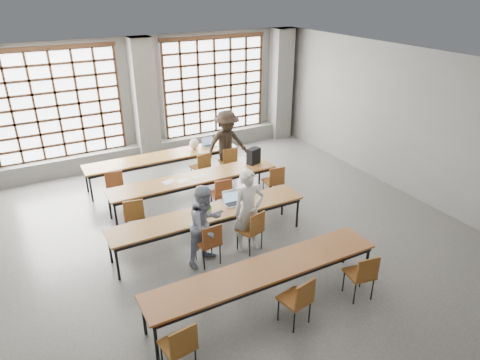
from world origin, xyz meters
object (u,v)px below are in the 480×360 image
at_px(chair_mid_centre, 222,192).
at_px(desk_row_b, 195,180).
at_px(laptop_front, 232,201).
at_px(backpack, 254,156).
at_px(desk_row_c, 210,215).
at_px(student_male, 249,211).
at_px(chair_near_left, 180,343).
at_px(student_female, 206,225).
at_px(chair_near_right, 363,272).
at_px(plastic_bag, 194,144).
at_px(desk_row_a, 163,158).
at_px(chair_mid_left, 134,213).
at_px(desk_row_d, 265,272).
at_px(chair_back_left, 115,183).
at_px(chair_front_right, 253,227).
at_px(phone, 220,212).
at_px(chair_front_left, 209,240).
at_px(laptop_back, 209,143).
at_px(green_box, 205,209).
at_px(chair_mid_right, 275,179).
at_px(chair_near_mid, 299,297).
at_px(chair_back_mid, 202,165).
at_px(red_pouch, 177,342).
at_px(chair_back_right, 229,159).
at_px(student_back, 227,144).

bearing_deg(chair_mid_centre, desk_row_b, 121.90).
relative_size(laptop_front, backpack, 0.96).
distance_m(desk_row_c, student_male, 0.80).
height_order(chair_near_left, student_female, student_female).
bearing_deg(chair_near_left, chair_near_right, 0.01).
relative_size(student_male, plastic_bag, 5.91).
height_order(desk_row_a, chair_mid_left, chair_mid_left).
relative_size(chair_near_left, laptop_front, 2.30).
relative_size(desk_row_d, chair_back_left, 4.55).
bearing_deg(chair_front_right, desk_row_b, 96.35).
bearing_deg(chair_back_left, desk_row_a, 23.90).
bearing_deg(chair_front_right, phone, 130.15).
xyz_separation_m(desk_row_d, chair_front_left, (-0.33, 1.43, -0.13)).
height_order(laptop_back, green_box, laptop_back).
distance_m(chair_mid_right, green_box, 2.42).
bearing_deg(chair_near_mid, chair_mid_left, 111.93).
height_order(desk_row_b, phone, phone).
xyz_separation_m(chair_front_right, student_male, (-0.02, 0.13, 0.31)).
relative_size(chair_mid_right, backpack, 2.20).
xyz_separation_m(student_female, laptop_front, (0.85, 0.61, 0.00)).
xyz_separation_m(desk_row_c, chair_back_mid, (0.98, 2.63, -0.13)).
xyz_separation_m(green_box, plastic_bag, (1.11, 3.23, 0.10)).
bearing_deg(chair_back_left, plastic_bag, 16.31).
bearing_deg(desk_row_a, desk_row_d, -91.40).
relative_size(chair_back_mid, red_pouch, 4.40).
relative_size(student_female, laptop_front, 4.13).
height_order(desk_row_d, chair_back_right, chair_back_right).
relative_size(chair_back_right, chair_front_left, 1.00).
relative_size(chair_near_mid, student_back, 0.48).
relative_size(chair_mid_centre, plastic_bag, 3.08).
bearing_deg(green_box, phone, -38.05).
height_order(desk_row_a, chair_back_left, chair_back_left).
bearing_deg(red_pouch, chair_front_left, 55.28).
distance_m(desk_row_d, chair_near_right, 1.62).
xyz_separation_m(chair_back_mid, chair_near_mid, (-0.73, -5.32, 0.00)).
distance_m(chair_mid_right, laptop_front, 1.87).
xyz_separation_m(chair_back_left, chair_near_left, (-0.40, -5.32, 0.00)).
bearing_deg(plastic_bag, laptop_front, -99.03).
height_order(chair_back_left, plastic_bag, plastic_bag).
bearing_deg(desk_row_b, chair_mid_right, -19.33).
bearing_deg(chair_back_mid, desk_row_d, -101.36).
height_order(desk_row_d, chair_mid_left, chair_mid_left).
distance_m(desk_row_a, chair_front_left, 3.92).
relative_size(desk_row_b, desk_row_c, 1.00).
xyz_separation_m(chair_back_mid, green_box, (-1.03, -2.55, 0.24)).
bearing_deg(desk_row_b, chair_front_right, -83.65).
distance_m(chair_back_left, chair_mid_right, 3.78).
height_order(desk_row_a, plastic_bag, plastic_bag).
relative_size(chair_back_mid, laptop_front, 2.30).
relative_size(chair_mid_centre, laptop_front, 2.30).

